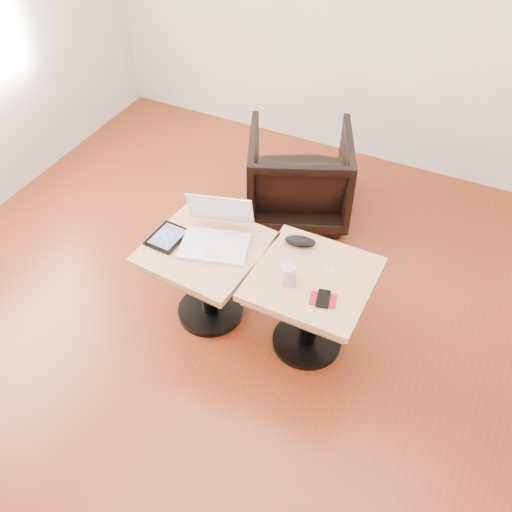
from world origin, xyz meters
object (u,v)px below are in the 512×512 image
at_px(side_table_left, 207,264).
at_px(side_table_right, 311,294).
at_px(striped_cup, 288,274).
at_px(armchair, 299,175).
at_px(laptop, 216,234).

height_order(side_table_left, side_table_right, same).
relative_size(striped_cup, armchair, 0.15).
height_order(side_table_left, laptop, laptop).
xyz_separation_m(side_table_left, striped_cup, (0.50, -0.05, 0.19)).
distance_m(laptop, striped_cup, 0.48).
relative_size(side_table_right, striped_cup, 6.01).
bearing_deg(armchair, side_table_left, 62.33).
bearing_deg(side_table_left, side_table_right, 8.80).
distance_m(side_table_right, laptop, 0.59).
xyz_separation_m(side_table_right, armchair, (-0.51, 1.07, -0.09)).
distance_m(laptop, armchair, 1.08).
bearing_deg(armchair, side_table_right, 92.57).
relative_size(side_table_left, laptop, 1.49).
bearing_deg(side_table_right, laptop, 178.78).
height_order(laptop, armchair, laptop).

